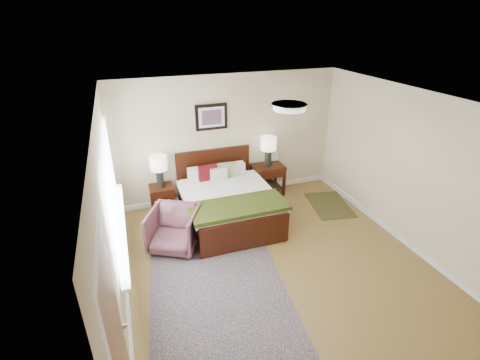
{
  "coord_description": "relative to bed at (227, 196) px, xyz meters",
  "views": [
    {
      "loc": [
        -1.96,
        -3.78,
        3.5
      ],
      "look_at": [
        -0.29,
        1.01,
        1.05
      ],
      "focal_mm": 26.0,
      "sensor_mm": 36.0,
      "label": 1
    }
  ],
  "objects": [
    {
      "name": "wall_art",
      "position": [
        0.0,
        0.93,
        1.23
      ],
      "size": [
        0.62,
        0.05,
        0.5
      ],
      "color": "black",
      "rests_on": "back_wall"
    },
    {
      "name": "right_wall",
      "position": [
        2.6,
        -1.53,
        0.76
      ],
      "size": [
        0.04,
        5.0,
        2.5
      ],
      "primitive_type": "cube",
      "color": "beige",
      "rests_on": "ground"
    },
    {
      "name": "floor",
      "position": [
        0.35,
        -1.53,
        -0.49
      ],
      "size": [
        5.0,
        5.0,
        0.0
      ],
      "primitive_type": "plane",
      "color": "olive",
      "rests_on": "ground"
    },
    {
      "name": "rug_navy",
      "position": [
        2.11,
        -0.17,
        -0.48
      ],
      "size": [
        0.91,
        1.19,
        0.01
      ],
      "primitive_type": "cube",
      "rotation": [
        0.0,
        0.0,
        -0.19
      ],
      "color": "black",
      "rests_on": "ground"
    },
    {
      "name": "ceiling",
      "position": [
        0.35,
        -1.53,
        2.01
      ],
      "size": [
        4.5,
        5.0,
        0.02
      ],
      "primitive_type": "cube",
      "color": "white",
      "rests_on": "back_wall"
    },
    {
      "name": "ceil_fixture",
      "position": [
        0.35,
        -1.53,
        1.98
      ],
      "size": [
        0.44,
        0.44,
        0.08
      ],
      "color": "white",
      "rests_on": "ceiling"
    },
    {
      "name": "armchair",
      "position": [
        -1.07,
        -0.53,
        -0.14
      ],
      "size": [
        1.02,
        1.03,
        0.7
      ],
      "primitive_type": "imported",
      "rotation": [
        0.0,
        0.0,
        -0.48
      ],
      "color": "brown",
      "rests_on": "ground"
    },
    {
      "name": "nightstand_left",
      "position": [
        -1.09,
        0.72,
        -0.08
      ],
      "size": [
        0.44,
        0.4,
        0.53
      ],
      "color": "#351507",
      "rests_on": "ground"
    },
    {
      "name": "window",
      "position": [
        -1.85,
        -0.83,
        0.89
      ],
      "size": [
        0.11,
        2.72,
        1.32
      ],
      "color": "silver",
      "rests_on": "left_wall"
    },
    {
      "name": "front_wall",
      "position": [
        0.35,
        -4.03,
        0.76
      ],
      "size": [
        4.5,
        0.04,
        2.5
      ],
      "primitive_type": "cube",
      "color": "beige",
      "rests_on": "ground"
    },
    {
      "name": "lamp_right",
      "position": [
        1.11,
        0.74,
        0.58
      ],
      "size": [
        0.32,
        0.32,
        0.61
      ],
      "color": "black",
      "rests_on": "nightstand_right"
    },
    {
      "name": "nightstand_right",
      "position": [
        1.11,
        0.72,
        -0.1
      ],
      "size": [
        0.65,
        0.49,
        0.64
      ],
      "color": "#351507",
      "rests_on": "ground"
    },
    {
      "name": "back_wall",
      "position": [
        0.35,
        0.97,
        0.76
      ],
      "size": [
        4.5,
        0.04,
        2.5
      ],
      "primitive_type": "cube",
      "color": "beige",
      "rests_on": "ground"
    },
    {
      "name": "bed",
      "position": [
        0.0,
        0.0,
        0.0
      ],
      "size": [
        1.63,
        1.96,
        1.06
      ],
      "color": "#351507",
      "rests_on": "ground"
    },
    {
      "name": "left_wall",
      "position": [
        -1.9,
        -1.53,
        0.76
      ],
      "size": [
        0.04,
        5.0,
        2.5
      ],
      "primitive_type": "cube",
      "color": "beige",
      "rests_on": "ground"
    },
    {
      "name": "rug_persian",
      "position": [
        -0.71,
        -2.03,
        -0.48
      ],
      "size": [
        2.15,
        2.82,
        0.01
      ],
      "primitive_type": "cube",
      "rotation": [
        0.0,
        0.0,
        -0.11
      ],
      "color": "#0D1844",
      "rests_on": "ground"
    },
    {
      "name": "lamp_left",
      "position": [
        -1.09,
        0.74,
        0.46
      ],
      "size": [
        0.32,
        0.32,
        0.61
      ],
      "color": "black",
      "rests_on": "nightstand_left"
    },
    {
      "name": "door",
      "position": [
        -1.88,
        -3.28,
        0.58
      ],
      "size": [
        0.06,
        1.0,
        2.18
      ],
      "color": "silver",
      "rests_on": "ground"
    }
  ]
}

